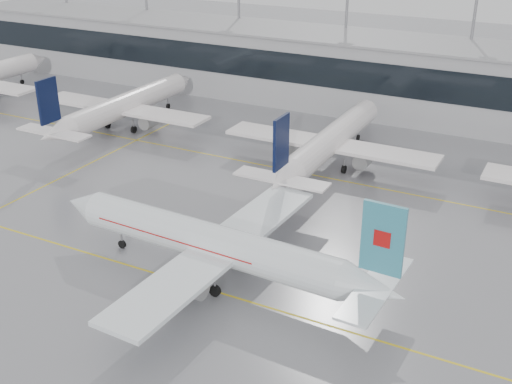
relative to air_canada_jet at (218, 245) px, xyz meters
The scene contains 11 objects.
ground 4.47m from the air_canada_jet, 120.20° to the right, with size 320.00×320.00×0.00m, color gray.
taxi_line_main 4.46m from the air_canada_jet, 120.20° to the right, with size 120.00×0.25×0.01m, color yellow.
taxi_line_north 28.25m from the air_canada_jet, 92.42° to the left, with size 120.00×0.25×0.01m, color yellow.
taxi_line_cross 33.98m from the air_canada_jet, 157.42° to the left, with size 0.25×60.00×0.01m, color yellow.
terminal 60.02m from the air_canada_jet, 91.13° to the left, with size 180.00×15.00×12.00m, color #9E9EA2.
terminal_glass 52.56m from the air_canada_jet, 91.29° to the left, with size 180.00×0.20×5.00m, color black.
terminal_roof 60.56m from the air_canada_jet, 91.13° to the left, with size 182.00×16.00×0.40m, color gray.
light_masts 66.66m from the air_canada_jet, 91.03° to the left, with size 156.40×1.00×22.60m.
air_canada_jet is the anchor object (origin of this frame).
parked_jet_b 48.08m from the air_canada_jet, 138.82° to the left, with size 29.64×36.96×11.72m.
parked_jet_c 31.68m from the air_canada_jet, 92.14° to the left, with size 29.64×36.96×11.72m.
Camera 1 is at (28.88, -43.30, 33.69)m, focal length 45.00 mm.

